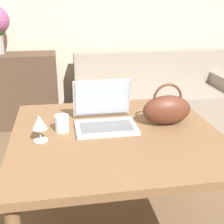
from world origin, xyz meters
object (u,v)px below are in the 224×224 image
couch (156,100)px  wine_glass (39,124)px  laptop (104,113)px  drinking_glass (62,123)px  handbag (167,109)px

couch → wine_glass: bearing=-123.0°
laptop → drinking_glass: size_ratio=3.71×
wine_glass → handbag: bearing=8.7°
handbag → couch: bearing=73.9°
laptop → handbag: size_ratio=1.21×
drinking_glass → wine_glass: bearing=-136.2°
handbag → drinking_glass: bearing=-179.9°
couch → wine_glass: 2.28m
couch → handbag: bearing=-106.1°
drinking_glass → wine_glass: size_ratio=0.66×
laptop → drinking_glass: 0.25m
couch → laptop: (-0.86, -1.69, 0.52)m
wine_glass → handbag: handbag is taller
couch → wine_glass: (-1.21, -1.86, 0.55)m
laptop → drinking_glass: bearing=-165.6°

